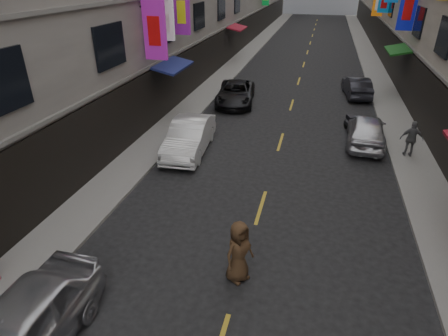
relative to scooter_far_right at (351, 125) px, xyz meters
The scene contains 12 objects.
sidewalk_left 18.50m from the scooter_far_right, 120.55° to the left, with size 2.00×90.00×0.12m, color slate.
sidewalk_right 16.14m from the scooter_far_right, 80.74° to the left, with size 2.00×90.00×0.12m, color slate.
street_awnings 5.32m from the scooter_far_right, behind, with size 13.99×35.20×0.41m.
lane_markings 13.38m from the scooter_far_right, 104.74° to the left, with size 0.12×80.20×0.01m.
scooter_far_right is the anchor object (origin of this frame).
car_left_near 16.90m from the scooter_far_right, 115.98° to the right, with size 1.82×4.52×1.54m, color silver.
car_left_mid 8.54m from the scooter_far_right, 150.16° to the right, with size 1.60×4.58×1.51m, color white.
car_left_far 7.70m from the scooter_far_right, 154.11° to the left, with size 2.22×4.82×1.34m, color black.
car_right_mid 1.44m from the scooter_far_right, 64.92° to the right, with size 1.73×4.30×1.47m, color silver.
car_right_far 6.86m from the scooter_far_right, 85.00° to the left, with size 1.39×4.00×1.32m, color #26272E.
pedestrian_rfar 3.46m from the scooter_far_right, 46.25° to the right, with size 0.96×0.55×1.65m, color #5D5D5F.
pedestrian_crossing 12.19m from the scooter_far_right, 106.42° to the right, with size 0.90×0.61×1.83m, color #472F1C.
Camera 1 is at (1.49, 6.80, 7.49)m, focal length 30.00 mm.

